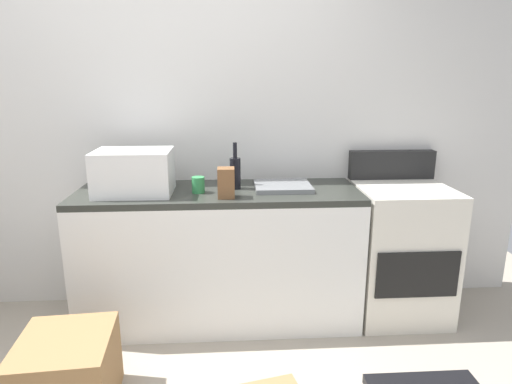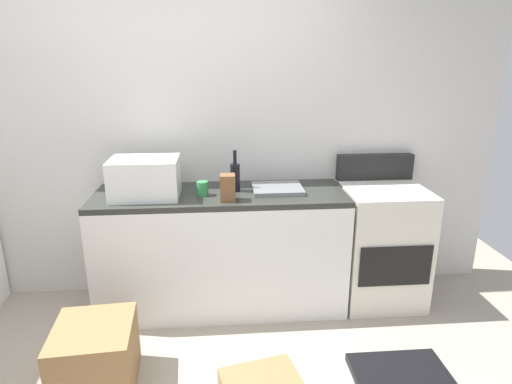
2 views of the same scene
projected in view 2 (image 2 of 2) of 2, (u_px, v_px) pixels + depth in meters
wall_back at (179, 130)px, 3.29m from camera, size 5.00×0.10×2.60m
kitchen_counter at (222, 250)px, 3.24m from camera, size 1.80×0.60×0.90m
stove_oven at (380, 242)px, 3.34m from camera, size 0.60×0.61×1.10m
microwave at (145, 178)px, 2.98m from camera, size 0.46×0.34×0.27m
sink_basin at (277, 188)px, 3.15m from camera, size 0.36×0.32×0.03m
wine_bottle at (235, 176)px, 3.12m from camera, size 0.07×0.07×0.30m
coffee_mug at (202, 189)px, 3.03m from camera, size 0.08×0.08×0.10m
knife_block at (228, 188)px, 2.91m from camera, size 0.10×0.10×0.18m
cardboard_box_medium at (96, 357)px, 2.47m from camera, size 0.47×0.50×0.39m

